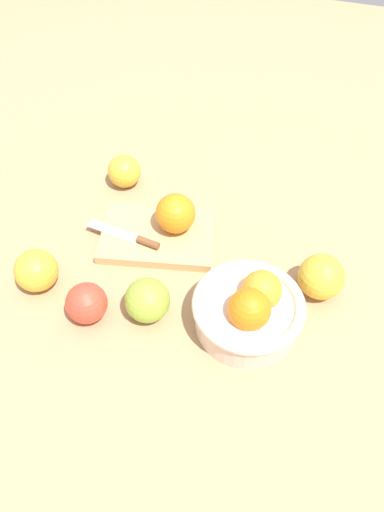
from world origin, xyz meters
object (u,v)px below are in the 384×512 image
at_px(orange_on_board, 176,213).
at_px(apple_mid_left, 321,277).
at_px(knife, 133,238).
at_px(apple_back_right, 87,303).
at_px(bowl, 249,310).
at_px(cutting_board, 158,236).
at_px(apple_front_right, 124,171).
at_px(apple_back_right_2, 147,300).
at_px(apple_back_right_3, 36,271).

bearing_deg(orange_on_board, apple_mid_left, 169.03).
xyz_separation_m(knife, apple_back_right, (0.01, 0.17, 0.01)).
bearing_deg(apple_back_right, bowl, -166.43).
xyz_separation_m(orange_on_board, apple_back_right, (0.08, 0.23, -0.02)).
relative_size(knife, apple_mid_left, 1.91).
relative_size(bowl, orange_on_board, 2.44).
xyz_separation_m(cutting_board, apple_front_right, (0.12, -0.13, 0.03)).
relative_size(apple_back_right, apple_back_right_2, 0.91).
distance_m(orange_on_board, apple_back_right_3, 0.27).
bearing_deg(apple_back_right_2, apple_back_right, 19.63).
height_order(cutting_board, knife, knife).
bearing_deg(cutting_board, apple_back_right_2, 104.71).
bearing_deg(knife, apple_back_right_3, 47.18).
bearing_deg(apple_back_right_3, bowl, -175.65).
relative_size(apple_back_right_2, apple_back_right_3, 1.01).
height_order(knife, apple_mid_left, apple_mid_left).
distance_m(bowl, cutting_board, 0.25).
distance_m(apple_back_right_2, apple_back_right_3, 0.21).
distance_m(apple_back_right, apple_mid_left, 0.41).
bearing_deg(apple_back_right_2, knife, -58.87).
bearing_deg(apple_back_right, apple_front_right, -78.13).
relative_size(orange_on_board, knife, 0.49).
xyz_separation_m(orange_on_board, apple_back_right_3, (0.19, 0.19, -0.02)).
distance_m(cutting_board, apple_front_right, 0.18).
xyz_separation_m(bowl, cutting_board, (0.21, -0.14, -0.03)).
bearing_deg(apple_back_right, apple_back_right_3, -17.20).
height_order(knife, apple_back_right, apple_back_right).
xyz_separation_m(bowl, apple_back_right, (0.26, 0.06, -0.01)).
bearing_deg(apple_front_right, bowl, 141.08).
distance_m(cutting_board, apple_back_right_2, 0.18).
distance_m(knife, apple_mid_left, 0.35).
distance_m(bowl, knife, 0.27).
xyz_separation_m(cutting_board, apple_back_right_2, (-0.04, 0.17, 0.03)).
bearing_deg(apple_mid_left, apple_back_right_3, 15.77).
bearing_deg(orange_on_board, apple_back_right_3, 44.46).
height_order(bowl, apple_back_right_3, bowl).
height_order(bowl, apple_back_right_2, bowl).
relative_size(cutting_board, apple_back_right, 3.06).
distance_m(knife, apple_front_right, 0.18).
relative_size(orange_on_board, apple_mid_left, 0.94).
height_order(orange_on_board, apple_back_right, orange_on_board).
bearing_deg(orange_on_board, cutting_board, 40.48).
bearing_deg(apple_back_right_2, cutting_board, -75.29).
bearing_deg(apple_mid_left, knife, -0.14).
height_order(apple_mid_left, apple_back_right_2, apple_mid_left).
height_order(bowl, apple_mid_left, bowl).
relative_size(orange_on_board, apple_front_right, 1.09).
height_order(knife, apple_front_right, apple_front_right).
bearing_deg(apple_back_right_3, apple_mid_left, -164.23).
bearing_deg(apple_mid_left, orange_on_board, -10.97).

